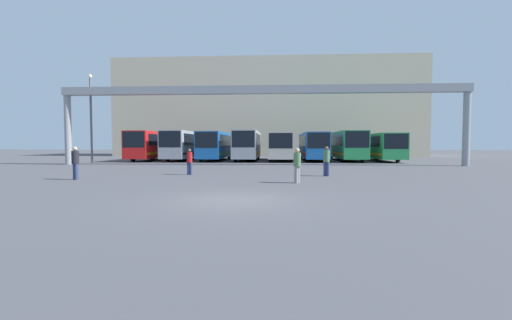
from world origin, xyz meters
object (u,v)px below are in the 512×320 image
(bus_slot_5, at_px, (313,145))
(lamp_post, at_px, (91,116))
(bus_slot_3, at_px, (248,144))
(bus_slot_1, at_px, (185,144))
(bus_slot_6, at_px, (346,144))
(pedestrian_mid_left, at_px, (75,162))
(bus_slot_4, at_px, (280,145))
(bus_slot_0, at_px, (153,144))
(bus_slot_2, at_px, (216,144))
(pedestrian_mid_right, at_px, (297,165))
(pedestrian_near_right, at_px, (190,161))
(pedestrian_far_center, at_px, (326,160))
(bus_slot_7, at_px, (378,145))

(bus_slot_5, bearing_deg, lamp_post, -157.99)
(bus_slot_3, relative_size, lamp_post, 1.26)
(bus_slot_1, height_order, bus_slot_5, bus_slot_1)
(bus_slot_6, relative_size, pedestrian_mid_left, 6.38)
(bus_slot_3, distance_m, bus_slot_4, 3.76)
(bus_slot_0, bearing_deg, bus_slot_1, 6.91)
(bus_slot_0, height_order, pedestrian_mid_left, bus_slot_0)
(bus_slot_2, height_order, pedestrian_mid_right, bus_slot_2)
(pedestrian_near_right, bearing_deg, pedestrian_far_center, -0.57)
(bus_slot_2, xyz_separation_m, bus_slot_4, (7.52, -0.47, -0.06))
(bus_slot_7, height_order, pedestrian_mid_left, bus_slot_7)
(bus_slot_5, height_order, bus_slot_7, bus_slot_5)
(pedestrian_mid_left, bearing_deg, lamp_post, 147.61)
(bus_slot_2, distance_m, pedestrian_far_center, 21.85)
(bus_slot_4, height_order, lamp_post, lamp_post)
(bus_slot_1, bearing_deg, pedestrian_mid_left, -89.76)
(bus_slot_0, distance_m, pedestrian_mid_right, 27.71)
(bus_slot_3, height_order, pedestrian_far_center, bus_slot_3)
(bus_slot_6, bearing_deg, bus_slot_3, -178.25)
(bus_slot_5, bearing_deg, bus_slot_3, -177.02)
(pedestrian_near_right, relative_size, pedestrian_mid_right, 0.94)
(bus_slot_2, bearing_deg, pedestrian_mid_right, -70.62)
(bus_slot_0, distance_m, pedestrian_far_center, 26.00)
(bus_slot_2, xyz_separation_m, pedestrian_far_center, (10.08, -19.36, -0.92))
(pedestrian_mid_right, bearing_deg, bus_slot_4, -141.53)
(bus_slot_7, bearing_deg, pedestrian_mid_left, -134.75)
(pedestrian_mid_left, bearing_deg, bus_slot_3, 102.78)
(bus_slot_6, xyz_separation_m, pedestrian_far_center, (-4.97, -19.32, -0.95))
(bus_slot_1, relative_size, bus_slot_6, 1.04)
(bus_slot_1, bearing_deg, pedestrian_near_right, -74.07)
(pedestrian_near_right, distance_m, pedestrian_mid_left, 6.27)
(bus_slot_4, distance_m, bus_slot_5, 3.79)
(bus_slot_6, distance_m, bus_slot_7, 3.80)
(pedestrian_mid_left, bearing_deg, pedestrian_near_right, 62.41)
(bus_slot_2, height_order, bus_slot_6, bus_slot_6)
(bus_slot_1, distance_m, bus_slot_5, 15.05)
(bus_slot_5, height_order, pedestrian_mid_right, bus_slot_5)
(bus_slot_3, height_order, pedestrian_near_right, bus_slot_3)
(bus_slot_1, bearing_deg, bus_slot_7, 0.64)
(bus_slot_3, distance_m, bus_slot_5, 7.53)
(bus_slot_1, relative_size, bus_slot_2, 1.04)
(bus_slot_0, relative_size, bus_slot_1, 0.92)
(bus_slot_2, relative_size, pedestrian_mid_left, 6.42)
(lamp_post, bearing_deg, bus_slot_1, 53.87)
(bus_slot_5, distance_m, pedestrian_mid_right, 23.34)
(bus_slot_2, bearing_deg, bus_slot_6, -0.15)
(bus_slot_1, height_order, bus_slot_6, bus_slot_1)
(bus_slot_4, xyz_separation_m, bus_slot_5, (3.76, 0.48, 0.01))
(pedestrian_near_right, relative_size, pedestrian_far_center, 0.91)
(bus_slot_3, xyz_separation_m, bus_slot_7, (15.04, 0.84, -0.18))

